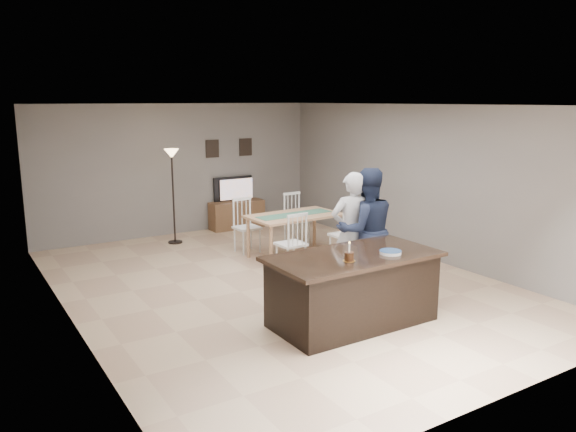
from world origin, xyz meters
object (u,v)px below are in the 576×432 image
dining_table (294,222)px  floor_lamp (172,170)px  birthday_cake (349,256)px  plate_stack (390,252)px  woman (352,232)px  kitchen_island (353,289)px  television (235,189)px  tv_console (237,215)px  man (366,230)px

dining_table → floor_lamp: bearing=123.6°
birthday_cake → plate_stack: (0.63, -0.03, -0.03)m
plate_stack → woman: bearing=73.4°
woman → plate_stack: bearing=87.7°
kitchen_island → floor_lamp: 5.17m
woman → dining_table: woman is taller
kitchen_island → floor_lamp: bearing=94.9°
television → floor_lamp: bearing=19.8°
television → birthday_cake: 6.01m
plate_stack → floor_lamp: bearing=99.0°
tv_console → plate_stack: 5.88m
woman → dining_table: (0.28, 1.98, -0.25)m
kitchen_island → dining_table: (1.05, 3.00, 0.18)m
tv_console → floor_lamp: floor_lamp is taller
man → birthday_cake: man is taller
man → floor_lamp: floor_lamp is taller
plate_stack → dining_table: size_ratio=0.14×
woman → floor_lamp: 4.25m
woman → tv_console: bearing=-81.0°
kitchen_island → dining_table: 3.18m
birthday_cake → dining_table: bearing=68.2°
woman → dining_table: bearing=-83.6°
plate_stack → dining_table: (0.65, 3.22, -0.29)m
kitchen_island → man: size_ratio=1.18×
plate_stack → floor_lamp: size_ratio=0.15×
kitchen_island → plate_stack: bearing=-29.0°
birthday_cake → plate_stack: bearing=-2.5°
kitchen_island → television: 5.78m
man → dining_table: (0.12, 2.12, -0.28)m
dining_table → tv_console: bearing=84.6°
kitchen_island → birthday_cake: birthday_cake is taller
television → woman: (-0.43, -4.62, 0.02)m
tv_console → television: television is taller
woman → dining_table: size_ratio=0.93×
kitchen_island → woman: size_ratio=1.22×
dining_table → floor_lamp: size_ratio=1.02×
tv_console → man: 4.74m
woman → man: bearing=153.2°
birthday_cake → man: bearing=42.9°
floor_lamp → birthday_cake: bearing=-87.8°
dining_table → floor_lamp: floor_lamp is taller
tv_console → plate_stack: bearing=-97.8°
woman → man: man is taller
kitchen_island → dining_table: size_ratio=1.13×
plate_stack → floor_lamp: (-0.83, 5.28, 0.52)m
tv_console → man: size_ratio=0.66×
man → television: bearing=-74.4°
kitchen_island → tv_console: (1.20, 5.57, -0.15)m
television → birthday_cake: birthday_cake is taller
tv_console → dining_table: size_ratio=0.63×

